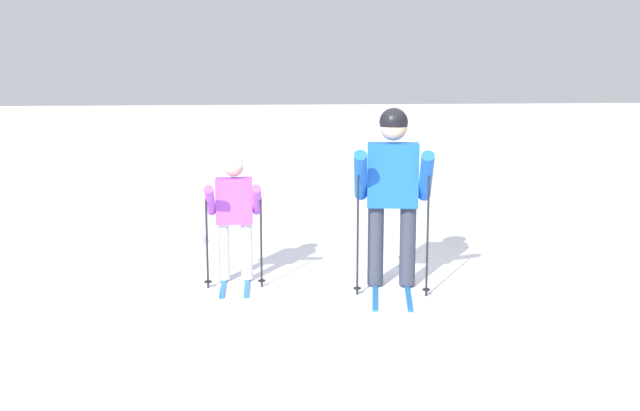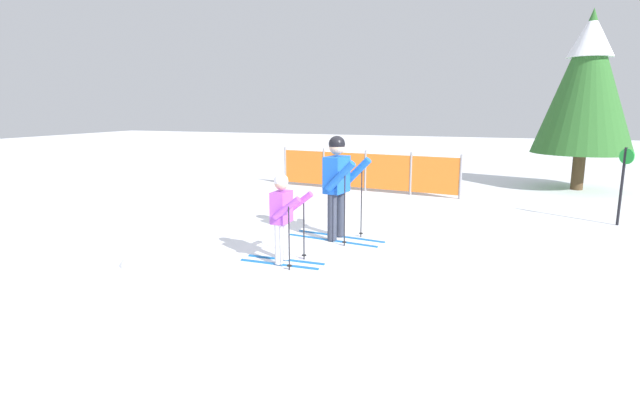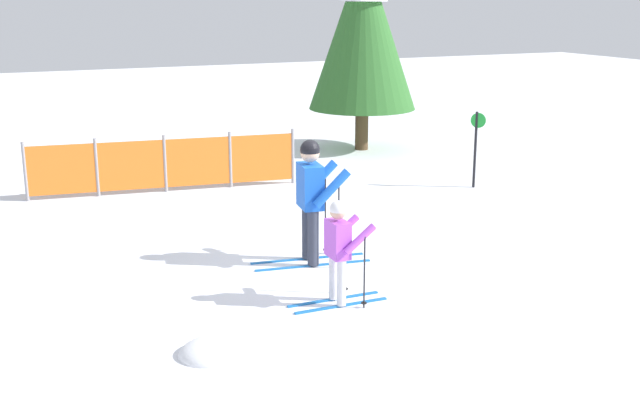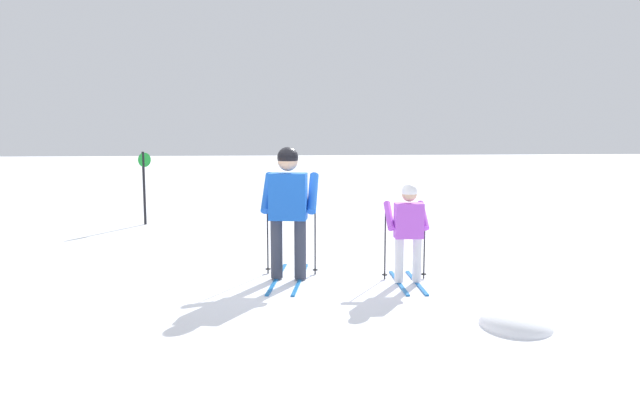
# 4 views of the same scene
# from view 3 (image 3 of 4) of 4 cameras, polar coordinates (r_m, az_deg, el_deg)

# --- Properties ---
(ground_plane) EXTENTS (60.00, 60.00, 0.00)m
(ground_plane) POSITION_cam_3_polar(r_m,az_deg,el_deg) (10.99, 0.13, -3.99)
(ground_plane) COLOR white
(skier_adult) EXTENTS (1.64, 0.78, 1.70)m
(skier_adult) POSITION_cam_3_polar(r_m,az_deg,el_deg) (10.66, -0.58, 1.07)
(skier_adult) COLOR #1966B2
(skier_adult) RESTS_ON ground_plane
(skier_child) EXTENTS (1.18, 0.58, 1.26)m
(skier_child) POSITION_cam_3_polar(r_m,az_deg,el_deg) (9.32, 1.38, -2.72)
(skier_child) COLOR #1966B2
(skier_child) RESTS_ON ground_plane
(safety_fence) EXTENTS (4.86, 0.72, 1.06)m
(safety_fence) POSITION_cam_3_polar(r_m,az_deg,el_deg) (14.96, -10.96, 2.94)
(safety_fence) COLOR gray
(safety_fence) RESTS_ON ground_plane
(conifer_far) EXTENTS (2.45, 2.45, 4.56)m
(conifer_far) POSITION_cam_3_polar(r_m,az_deg,el_deg) (18.54, 3.08, 12.60)
(conifer_far) COLOR #4C3823
(conifer_far) RESTS_ON ground_plane
(trail_marker) EXTENTS (0.21, 0.21, 1.43)m
(trail_marker) POSITION_cam_3_polar(r_m,az_deg,el_deg) (15.24, 11.04, 4.53)
(trail_marker) COLOR black
(trail_marker) RESTS_ON ground_plane
(snow_mound) EXTENTS (0.82, 0.70, 0.33)m
(snow_mound) POSITION_cam_3_polar(r_m,az_deg,el_deg) (8.38, -7.24, -10.37)
(snow_mound) COLOR white
(snow_mound) RESTS_ON ground_plane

